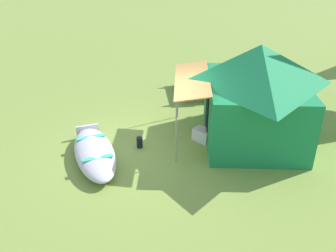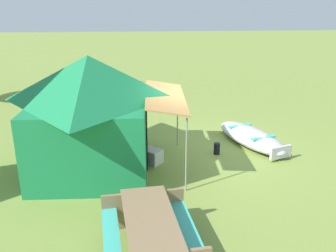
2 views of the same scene
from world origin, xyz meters
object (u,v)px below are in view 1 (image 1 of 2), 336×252
(cooler_box, at_px, (203,135))
(fuel_can, at_px, (140,142))
(canvas_cabin_tent, at_px, (256,93))
(beached_rowboat, at_px, (95,152))
(picnic_table, at_px, (199,81))

(cooler_box, relative_size, fuel_can, 1.66)
(canvas_cabin_tent, bearing_deg, beached_rowboat, -75.16)
(canvas_cabin_tent, height_order, picnic_table, canvas_cabin_tent)
(beached_rowboat, height_order, fuel_can, beached_rowboat)
(beached_rowboat, relative_size, fuel_can, 9.39)
(picnic_table, bearing_deg, beached_rowboat, -33.50)
(cooler_box, bearing_deg, picnic_table, 177.48)
(beached_rowboat, xyz_separation_m, canvas_cabin_tent, (-1.15, 4.32, 1.21))
(canvas_cabin_tent, xyz_separation_m, cooler_box, (0.13, -1.41, -1.25))
(picnic_table, xyz_separation_m, cooler_box, (3.62, -0.16, -0.29))
(fuel_can, bearing_deg, canvas_cabin_tent, 99.23)
(canvas_cabin_tent, bearing_deg, fuel_can, -80.77)
(cooler_box, bearing_deg, beached_rowboat, -70.74)
(canvas_cabin_tent, relative_size, fuel_can, 11.92)
(canvas_cabin_tent, height_order, fuel_can, canvas_cabin_tent)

